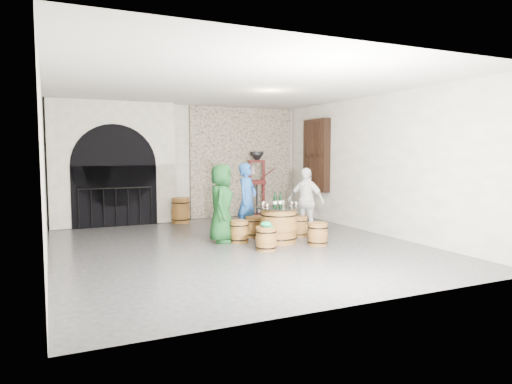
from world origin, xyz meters
name	(u,v)px	position (x,y,z in m)	size (l,w,h in m)	color
ground	(236,245)	(0.00, 0.00, 0.00)	(8.00, 8.00, 0.00)	#2D2D2F
wall_back	(182,163)	(0.00, 4.00, 1.60)	(8.00, 8.00, 0.00)	silver
wall_front	(360,176)	(0.00, -4.00, 1.60)	(8.00, 8.00, 0.00)	silver
wall_left	(44,169)	(-3.50, 0.00, 1.60)	(8.00, 8.00, 0.00)	silver
wall_right	(376,165)	(3.50, 0.00, 1.60)	(8.00, 8.00, 0.00)	silver
ceiling	(236,86)	(0.00, 0.00, 3.20)	(8.00, 8.00, 0.00)	beige
stone_facing_panel	(242,162)	(1.80, 3.94, 1.60)	(3.20, 0.12, 3.18)	#ADA08A
arched_opening	(113,164)	(-1.90, 3.74, 1.58)	(3.10, 0.60, 3.19)	silver
shuttered_window	(316,155)	(3.38, 2.40, 1.80)	(0.23, 1.10, 2.00)	black
barrel_table	(279,225)	(0.92, -0.08, 0.37)	(0.97, 0.97, 0.75)	brown
barrel_stool_left	(239,231)	(0.17, 0.28, 0.23)	(0.42, 0.42, 0.46)	brown
barrel_stool_far	(254,227)	(0.72, 0.73, 0.23)	(0.42, 0.42, 0.46)	brown
barrel_stool_right	(299,226)	(1.65, 0.33, 0.23)	(0.42, 0.42, 0.46)	brown
barrel_stool_near_right	(318,234)	(1.53, -0.66, 0.23)	(0.42, 0.42, 0.46)	brown
barrel_stool_near_left	(266,239)	(0.34, -0.68, 0.23)	(0.42, 0.42, 0.46)	brown
green_cap	(266,224)	(0.35, -0.68, 0.51)	(0.25, 0.21, 0.12)	#0D8F54
person_green	(222,203)	(-0.15, 0.44, 0.82)	(0.80, 0.52, 1.64)	#113F19
person_blue	(247,199)	(0.66, 0.95, 0.82)	(0.60, 0.39, 1.65)	#1A4892
person_white	(306,201)	(1.91, 0.48, 0.77)	(0.90, 0.38, 1.54)	silver
wine_bottle_left	(275,201)	(0.82, -0.11, 0.88)	(0.08, 0.08, 0.32)	black
wine_bottle_center	(280,201)	(0.95, -0.10, 0.88)	(0.08, 0.08, 0.32)	black
wine_bottle_right	(275,200)	(0.91, 0.04, 0.88)	(0.08, 0.08, 0.32)	black
tasting_glass_a	(267,206)	(0.58, -0.23, 0.80)	(0.05, 0.05, 0.10)	#C26925
tasting_glass_b	(292,204)	(1.23, -0.09, 0.80)	(0.05, 0.05, 0.10)	#C26925
tasting_glass_c	(264,204)	(0.73, 0.23, 0.80)	(0.05, 0.05, 0.10)	#C26925
tasting_glass_d	(283,203)	(1.18, 0.18, 0.80)	(0.05, 0.05, 0.10)	#C26925
tasting_glass_e	(296,204)	(1.31, -0.14, 0.80)	(0.05, 0.05, 0.10)	#C26925
tasting_glass_f	(263,205)	(0.60, 0.02, 0.80)	(0.05, 0.05, 0.10)	#C26925
side_barrel	(181,210)	(-0.24, 3.36, 0.34)	(0.51, 0.51, 0.68)	brown
corking_press	(257,179)	(2.05, 3.46, 1.11)	(0.80, 0.51, 1.91)	#470F0B
control_box	(251,170)	(2.05, 3.86, 1.35)	(0.18, 0.10, 0.22)	silver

